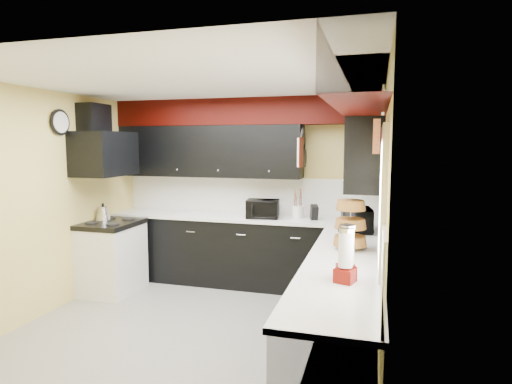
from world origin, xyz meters
TOP-DOWN VIEW (x-y plane):
  - ground at (0.00, 0.00)m, footprint 3.60×3.60m
  - wall_back at (0.00, 1.80)m, footprint 3.60×0.06m
  - wall_right at (1.80, 0.00)m, footprint 0.06×3.60m
  - wall_left at (-1.80, 0.00)m, footprint 0.06×3.60m
  - ceiling at (0.00, 0.00)m, footprint 3.60×3.60m
  - cab_back at (0.00, 1.50)m, footprint 3.60×0.60m
  - cab_right at (1.50, -0.30)m, footprint 0.60×3.00m
  - counter_back at (0.00, 1.50)m, footprint 3.62×0.64m
  - counter_right at (1.50, -0.30)m, footprint 0.64×3.02m
  - splash_back at (0.00, 1.79)m, footprint 3.60×0.02m
  - splash_right at (1.79, 0.00)m, footprint 0.02×3.60m
  - upper_back at (-0.50, 1.62)m, footprint 2.60×0.35m
  - upper_right at (1.62, 0.90)m, footprint 0.35×1.80m
  - soffit_back at (0.00, 1.62)m, footprint 3.60×0.36m
  - soffit_right at (1.62, -0.18)m, footprint 0.36×3.24m
  - stove at (-1.50, 0.75)m, footprint 0.60×0.75m
  - cooktop at (-1.50, 0.75)m, footprint 0.62×0.77m
  - hood at (-1.55, 0.75)m, footprint 0.50×0.78m
  - hood_duct at (-1.68, 0.75)m, footprint 0.24×0.40m
  - window at (1.79, -0.90)m, footprint 0.03×0.86m
  - valance at (1.73, -0.90)m, footprint 0.04×0.88m
  - pan_top at (0.82, 1.55)m, footprint 0.03×0.22m
  - pan_mid at (0.82, 1.42)m, footprint 0.03×0.28m
  - pan_low at (0.82, 1.68)m, footprint 0.03×0.24m
  - cut_board at (0.83, 1.30)m, footprint 0.03×0.26m
  - baskets at (1.52, 0.05)m, footprint 0.27×0.27m
  - clock at (-1.77, 0.25)m, footprint 0.03×0.30m
  - deco_plate at (1.77, -0.35)m, footprint 0.03×0.24m
  - toaster_oven at (0.32, 1.43)m, footprint 0.45×0.39m
  - microwave at (1.55, 0.89)m, footprint 0.39×0.51m
  - utensil_crock at (0.77, 1.54)m, footprint 0.20×0.20m
  - knife_block at (0.99, 1.46)m, footprint 0.12×0.14m
  - kettle at (-1.68, 0.85)m, footprint 0.25×0.25m
  - dispenser_a at (1.55, -0.85)m, footprint 0.16×0.16m
  - dispenser_b at (1.55, -0.93)m, footprint 0.16×0.16m

SIDE VIEW (x-z plane):
  - ground at x=0.00m, z-range 0.00..0.00m
  - stove at x=-1.50m, z-range 0.00..0.86m
  - cab_back at x=0.00m, z-range 0.00..0.90m
  - cab_right at x=1.50m, z-range 0.00..0.90m
  - cooktop at x=-1.50m, z-range 0.86..0.92m
  - counter_back at x=0.00m, z-range 0.90..0.94m
  - counter_right at x=1.50m, z-range 0.90..0.94m
  - kettle at x=-1.68m, z-range 0.92..1.09m
  - utensil_crock at x=0.77m, z-range 0.94..1.10m
  - knife_block at x=0.99m, z-range 0.94..1.13m
  - toaster_oven at x=0.32m, z-range 0.94..1.18m
  - microwave at x=1.55m, z-range 0.94..1.20m
  - dispenser_b at x=1.55m, z-range 0.94..1.29m
  - dispenser_a at x=1.55m, z-range 0.94..1.30m
  - baskets at x=1.52m, z-range 0.93..1.43m
  - splash_back at x=0.00m, z-range 0.94..1.44m
  - splash_right at x=1.79m, z-range 0.94..1.44m
  - wall_back at x=0.00m, z-range 0.00..2.50m
  - wall_right at x=1.80m, z-range 0.00..2.50m
  - wall_left at x=-1.80m, z-range 0.00..2.50m
  - window at x=1.79m, z-range 1.07..2.03m
  - pan_low at x=0.82m, z-range 1.51..1.93m
  - pan_mid at x=0.82m, z-range 1.52..1.98m
  - hood at x=-1.55m, z-range 1.50..2.06m
  - upper_back at x=-0.50m, z-range 1.45..2.15m
  - upper_right at x=1.62m, z-range 1.45..2.15m
  - cut_board at x=0.83m, z-range 1.62..1.98m
  - valance at x=1.73m, z-range 1.85..2.05m
  - pan_top at x=0.82m, z-range 1.80..2.20m
  - clock at x=-1.77m, z-range 2.00..2.30m
  - hood_duct at x=-1.68m, z-range 2.00..2.40m
  - deco_plate at x=1.77m, z-range 2.13..2.37m
  - soffit_back at x=0.00m, z-range 2.15..2.50m
  - soffit_right at x=1.62m, z-range 2.15..2.50m
  - ceiling at x=0.00m, z-range 2.47..2.53m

